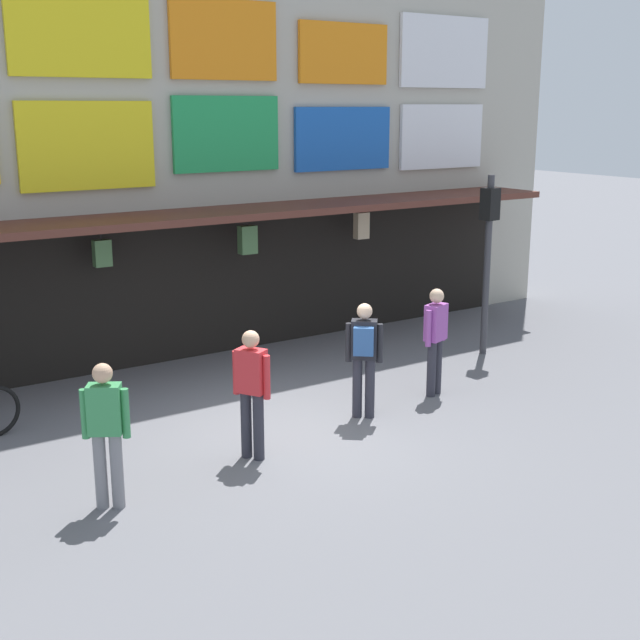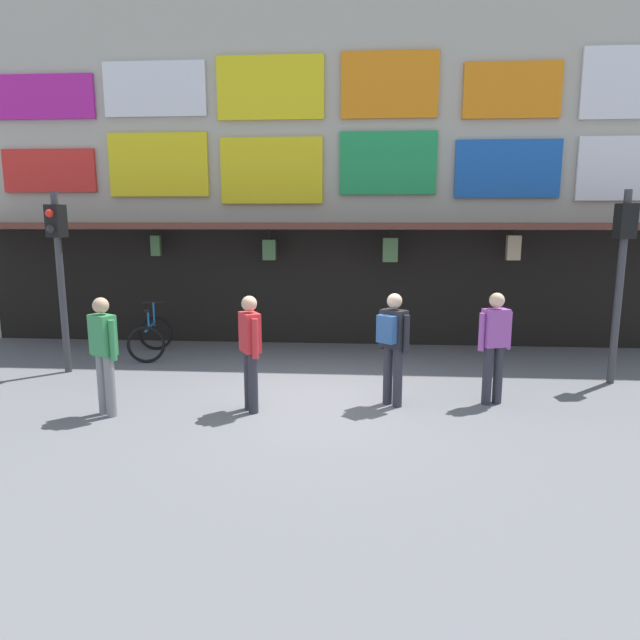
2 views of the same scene
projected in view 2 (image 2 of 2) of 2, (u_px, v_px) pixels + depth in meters
The scene contains 9 objects.
ground_plane at pixel (314, 400), 8.52m from camera, with size 80.00×80.00×0.00m, color slate.
shopfront at pixel (331, 163), 12.29m from camera, with size 18.00×2.60×8.00m.
traffic_light_near at pixel (58, 254), 9.70m from camera, with size 0.32×0.35×3.20m.
traffic_light_far at pixel (622, 256), 9.03m from camera, with size 0.31×0.34×3.20m.
bicycle_parked at pixel (151, 337), 11.19m from camera, with size 0.93×1.28×1.05m.
pedestrian_in_white at pixel (495, 342), 8.19m from camera, with size 0.51×0.32×1.68m.
pedestrian_in_green at pixel (250, 347), 7.87m from camera, with size 0.37×0.47×1.68m.
pedestrian_in_purple at pixel (393, 341), 8.09m from camera, with size 0.48×0.47×1.68m.
pedestrian_in_blue at pixel (104, 350), 7.70m from camera, with size 0.47×0.37×1.68m.
Camera 2 is at (0.69, -8.13, 2.73)m, focal length 31.19 mm.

